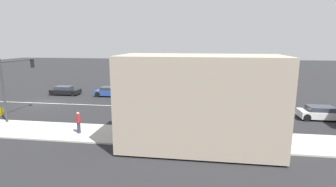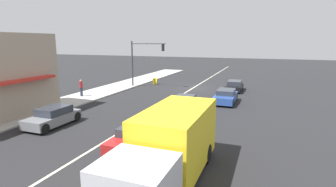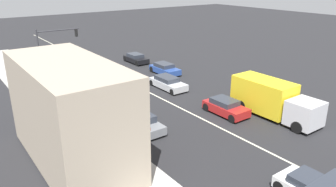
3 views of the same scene
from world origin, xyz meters
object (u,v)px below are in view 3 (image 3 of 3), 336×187
Objects in this scene: suv_grey at (142,123)px; suv_black at (136,58)px; delivery_truck at (272,99)px; sedan_silver at (168,83)px; traffic_signal_main at (52,45)px; warning_aframe_sign at (54,71)px; pedestrian at (47,98)px; coupe_blue at (165,69)px; hatchback_red at (226,107)px.

suv_black is at bearing -119.59° from suv_grey.
delivery_truck reaches higher than sedan_silver.
warning_aframe_sign is at bearing -104.10° from traffic_signal_main.
sedan_silver is at bearing 123.03° from warning_aframe_sign.
suv_grey is (-4.35, 8.34, -0.40)m from pedestrian.
suv_black is at bearing -90.00° from delivery_truck.
suv_grey is at bearing -21.30° from delivery_truck.
traffic_signal_main is 1.39× the size of coupe_blue.
traffic_signal_main is 16.46m from suv_grey.
suv_grey is at bearing 94.00° from traffic_signal_main.
suv_grey is (10.00, -3.90, -0.84)m from delivery_truck.
warning_aframe_sign is at bearing -88.39° from suv_grey.
warning_aframe_sign is (-0.60, -2.41, -3.47)m from traffic_signal_main.
coupe_blue is (0.00, -14.98, -0.85)m from delivery_truck.
traffic_signal_main is 23.01m from delivery_truck.
hatchback_red is (2.80, -2.40, -0.84)m from delivery_truck.
hatchback_red reaches higher than coupe_blue.
warning_aframe_sign is at bearing -110.64° from pedestrian.
delivery_truck is 1.70× the size of sedan_silver.
suv_grey is (7.20, -1.50, -0.01)m from hatchback_red.
hatchback_red is (-11.55, 9.83, -0.39)m from pedestrian.
warning_aframe_sign is (-3.83, -10.17, -0.60)m from pedestrian.
delivery_truck is 1.86× the size of coupe_blue.
delivery_truck is 1.94× the size of suv_black.
delivery_truck is 10.77m from suv_grey.
pedestrian is at bearing -8.40° from sedan_silver.
traffic_signal_main is 4.27m from warning_aframe_sign.
suv_grey is (-1.12, 16.09, -3.28)m from traffic_signal_main.
coupe_blue is at bearing -169.16° from pedestrian.
delivery_truck is at bearing 90.00° from coupe_blue.
suv_grey is at bearing 42.64° from sedan_silver.
sedan_silver is (-8.32, 9.46, -3.29)m from traffic_signal_main.
delivery_truck is 1.93× the size of hatchback_red.
traffic_signal_main is 8.88m from pedestrian.
traffic_signal_main reaches higher than suv_black.
traffic_signal_main is at bearing -64.67° from hatchback_red.
pedestrian is at bearing -40.41° from hatchback_red.
suv_grey reaches higher than hatchback_red.
warning_aframe_sign is 14.16m from sedan_silver.
hatchback_red is 1.01× the size of suv_grey.
coupe_blue is 14.93m from suv_grey.
warning_aframe_sign is 0.21× the size of coupe_blue.
delivery_truck is at bearing 115.16° from warning_aframe_sign.
pedestrian is at bearing 69.36° from warning_aframe_sign.
hatchback_red reaches higher than sedan_silver.
pedestrian is 18.86m from delivery_truck.
hatchback_red is 8.13m from sedan_silver.
traffic_signal_main is at bearing -112.57° from pedestrian.
warning_aframe_sign is 0.19× the size of sedan_silver.
suv_black is (-14.35, -9.27, -0.44)m from pedestrian.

